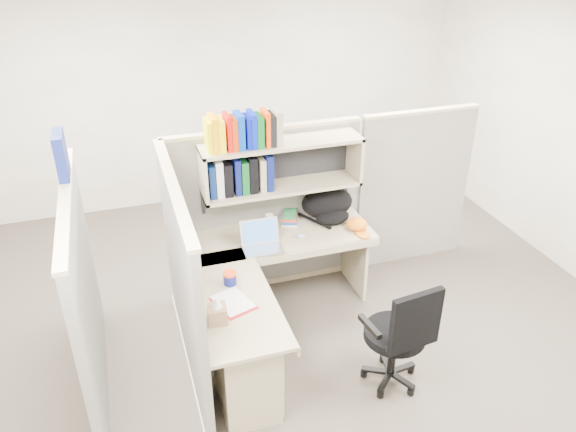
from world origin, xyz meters
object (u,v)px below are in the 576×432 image
object	(u,v)px
desk	(257,331)
task_chair	(396,350)
backpack	(330,206)
snack_canister	(230,278)
laptop	(263,238)

from	to	relation	value
desk	task_chair	distance (m)	1.07
backpack	desk	bearing A→B (deg)	-145.38
snack_canister	backpack	bearing A→B (deg)	33.14
backpack	snack_canister	size ratio (longest dim) A/B	4.58
laptop	desk	bearing A→B (deg)	-107.76
laptop	task_chair	bearing A→B (deg)	-54.53
desk	laptop	size ratio (longest dim) A/B	5.23
snack_canister	task_chair	distance (m)	1.38
snack_canister	task_chair	world-z (taller)	task_chair
task_chair	laptop	bearing A→B (deg)	123.62
desk	backpack	xyz separation A→B (m)	(0.97, 0.99, 0.44)
desk	backpack	size ratio (longest dim) A/B	3.56
desk	task_chair	bearing A→B (deg)	-24.37
laptop	snack_canister	distance (m)	0.55
desk	backpack	bearing A→B (deg)	45.49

